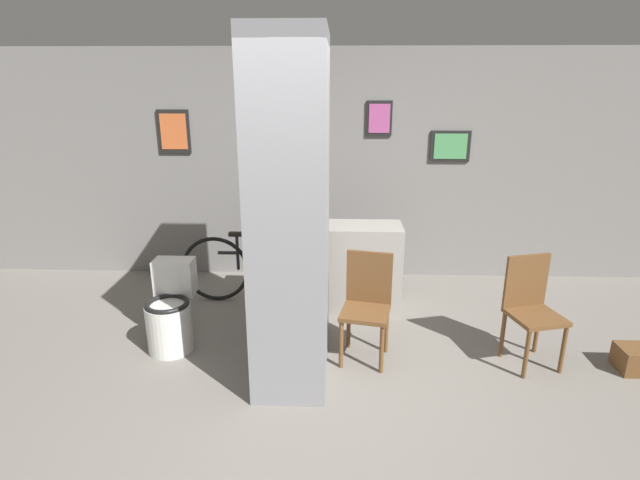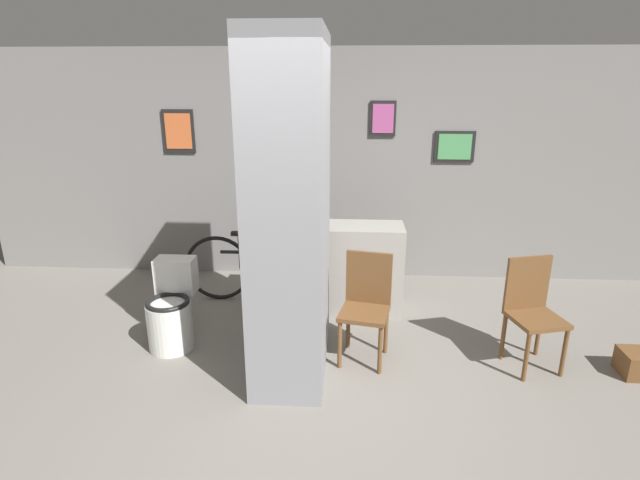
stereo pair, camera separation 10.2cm
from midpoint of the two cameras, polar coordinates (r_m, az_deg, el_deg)
name	(u,v)px [view 2 (the right image)]	position (r m, az deg, el deg)	size (l,w,h in m)	color
ground_plane	(297,406)	(3.83, -1.80, -18.47)	(14.00, 14.00, 0.00)	slate
wall_back	(320,167)	(5.78, 0.48, 8.38)	(8.00, 0.09, 2.60)	gray
pillar_center	(291,212)	(3.81, -2.61, 3.19)	(0.58, 1.21, 2.60)	gray
counter_shelf	(337,268)	(5.05, 2.57, -3.18)	(1.30, 0.44, 0.90)	gray
toilet	(171,312)	(4.60, -16.00, -7.88)	(0.39, 0.55, 0.75)	silver
chair_near_pillar	(366,303)	(4.20, 5.97, -7.12)	(0.46, 0.46, 0.91)	brown
chair_by_doorway	(532,308)	(4.44, 23.69, -7.18)	(0.47, 0.47, 0.91)	brown
bicycle	(264,268)	(5.28, -5.90, -3.20)	(1.69, 0.42, 0.77)	black
bottle_tall	(314,215)	(4.83, -0.12, 2.84)	(0.07, 0.07, 0.31)	#19598C
bottle_short	(303,215)	(4.94, -1.34, 2.85)	(0.07, 0.07, 0.23)	#267233
floor_crate	(637,363)	(4.86, 33.00, -11.75)	(0.25, 0.25, 0.20)	brown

